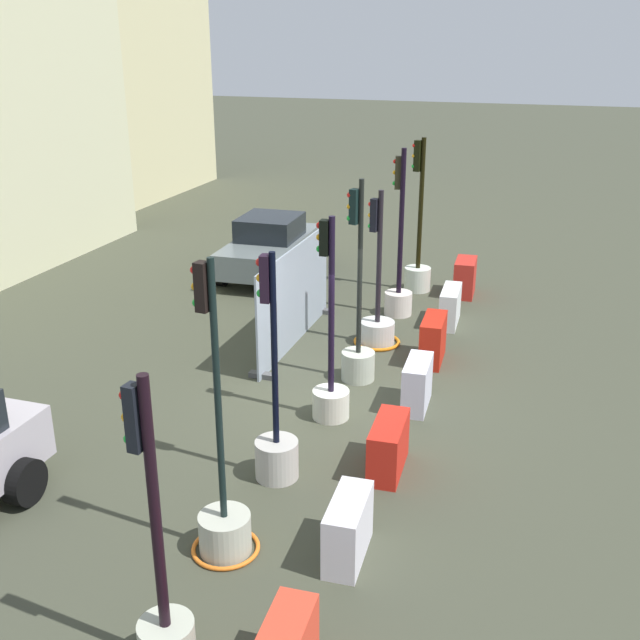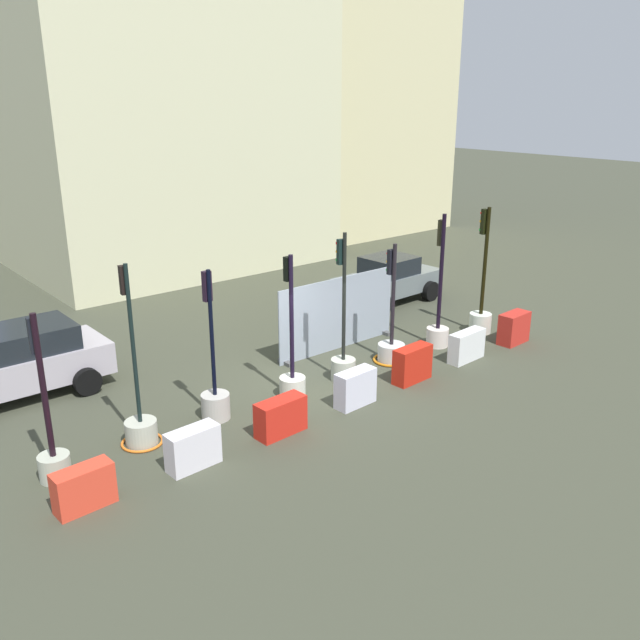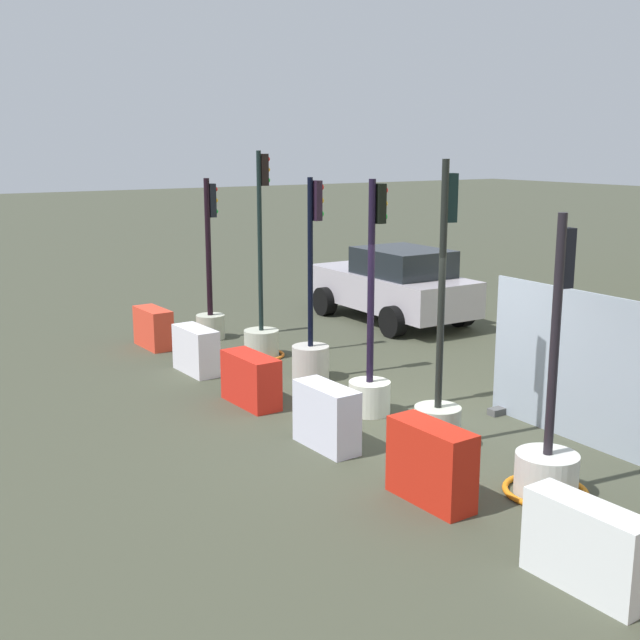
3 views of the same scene
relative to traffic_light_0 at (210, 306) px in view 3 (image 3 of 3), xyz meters
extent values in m
plane|color=#3E4131|center=(6.33, 0.01, -0.68)|extent=(120.00, 120.00, 0.00)
cylinder|color=#B3B7A3|center=(0.00, -0.01, -0.44)|extent=(0.58, 0.58, 0.49)
cylinder|color=black|center=(0.00, -0.01, 1.18)|extent=(0.11, 0.11, 2.74)
cube|color=black|center=(-0.01, 0.11, 2.11)|extent=(0.16, 0.14, 0.66)
sphere|color=red|center=(-0.02, 0.19, 2.33)|extent=(0.09, 0.09, 0.09)
sphere|color=orange|center=(-0.02, 0.19, 2.11)|extent=(0.09, 0.09, 0.09)
sphere|color=green|center=(-0.02, 0.19, 1.89)|extent=(0.09, 0.09, 0.09)
cylinder|color=#B5B8A5|center=(1.82, 0.19, -0.43)|extent=(0.65, 0.65, 0.50)
cylinder|color=black|center=(1.82, 0.19, 1.45)|extent=(0.08, 0.08, 3.27)
cube|color=black|center=(1.80, 0.30, 2.75)|extent=(0.16, 0.15, 0.56)
sphere|color=red|center=(1.80, 0.38, 2.94)|extent=(0.09, 0.09, 0.09)
sphere|color=orange|center=(1.80, 0.38, 2.75)|extent=(0.09, 0.09, 0.09)
sphere|color=green|center=(1.80, 0.38, 2.56)|extent=(0.09, 0.09, 0.09)
torus|color=orange|center=(1.82, 0.19, -0.65)|extent=(0.85, 0.85, 0.05)
cylinder|color=#B6B2AA|center=(3.57, 0.19, -0.40)|extent=(0.62, 0.62, 0.57)
cylinder|color=black|center=(3.57, 0.19, 1.29)|extent=(0.09, 0.09, 2.79)
cube|color=black|center=(3.58, 0.29, 2.30)|extent=(0.19, 0.14, 0.64)
sphere|color=red|center=(3.59, 0.37, 2.52)|extent=(0.11, 0.11, 0.11)
sphere|color=orange|center=(3.59, 0.37, 2.30)|extent=(0.11, 0.11, 0.11)
sphere|color=green|center=(3.59, 0.37, 2.09)|extent=(0.11, 0.11, 0.11)
cylinder|color=silver|center=(5.54, -0.01, -0.44)|extent=(0.61, 0.61, 0.48)
cylinder|color=black|center=(5.54, -0.01, 1.26)|extent=(0.10, 0.10, 2.93)
cube|color=black|center=(5.54, 0.11, 2.38)|extent=(0.17, 0.14, 0.56)
sphere|color=red|center=(5.55, 0.19, 2.57)|extent=(0.11, 0.11, 0.11)
sphere|color=orange|center=(5.55, 0.19, 2.38)|extent=(0.11, 0.11, 0.11)
sphere|color=green|center=(5.55, 0.19, 2.20)|extent=(0.11, 0.11, 0.11)
cylinder|color=#B1B7A4|center=(7.10, -0.04, -0.41)|extent=(0.61, 0.61, 0.54)
cylinder|color=black|center=(7.10, -0.04, 1.44)|extent=(0.09, 0.09, 3.16)
cube|color=black|center=(7.07, 0.07, 2.55)|extent=(0.18, 0.17, 0.60)
sphere|color=red|center=(7.05, 0.15, 2.75)|extent=(0.10, 0.10, 0.10)
sphere|color=orange|center=(7.05, 0.15, 2.55)|extent=(0.10, 0.10, 0.10)
sphere|color=green|center=(7.05, 0.15, 2.35)|extent=(0.10, 0.10, 0.10)
cylinder|color=silver|center=(8.88, 0.05, -0.44)|extent=(0.71, 0.71, 0.48)
cylinder|color=black|center=(8.88, 0.05, 1.15)|extent=(0.10, 0.10, 2.70)
cube|color=black|center=(8.86, 0.16, 2.00)|extent=(0.17, 0.16, 0.65)
sphere|color=red|center=(8.84, 0.24, 2.22)|extent=(0.09, 0.09, 0.09)
sphere|color=orange|center=(8.84, 0.24, 2.00)|extent=(0.09, 0.09, 0.09)
sphere|color=green|center=(8.84, 0.24, 1.79)|extent=(0.09, 0.09, 0.09)
torus|color=orange|center=(8.88, 0.05, -0.65)|extent=(0.96, 0.96, 0.07)
cube|color=#E54029|center=(0.07, -1.25, -0.30)|extent=(1.03, 0.46, 0.77)
cube|color=silver|center=(2.17, -1.28, -0.28)|extent=(1.05, 0.46, 0.80)
cube|color=red|center=(4.24, -1.29, -0.29)|extent=(1.13, 0.49, 0.78)
cube|color=silver|center=(6.35, -1.29, -0.26)|extent=(1.02, 0.44, 0.84)
cube|color=red|center=(8.34, -1.20, -0.24)|extent=(1.09, 0.46, 0.89)
cube|color=silver|center=(10.46, -1.19, -0.28)|extent=(1.18, 0.42, 0.81)
cube|color=#B3AAB4|center=(0.60, 4.12, 0.02)|extent=(4.17, 1.75, 0.76)
cube|color=black|center=(1.00, 4.13, 0.69)|extent=(1.94, 1.54, 0.58)
cylinder|color=black|center=(-0.69, 3.19, -0.36)|extent=(0.65, 0.28, 0.65)
cylinder|color=black|center=(-0.69, 5.05, -0.36)|extent=(0.65, 0.28, 0.65)
cylinder|color=black|center=(1.90, 3.20, -0.36)|extent=(0.65, 0.28, 0.65)
cylinder|color=black|center=(1.89, 5.06, -0.36)|extent=(0.65, 0.28, 0.65)
cube|color=#919DAB|center=(8.41, 1.66, 0.33)|extent=(4.04, 0.04, 2.03)
cube|color=#4C4C4C|center=(6.59, 1.66, -0.63)|extent=(0.16, 0.50, 0.10)
camera|label=1|loc=(-5.20, -3.34, 5.34)|focal=42.57mm
camera|label=2|loc=(-3.21, -11.46, 6.12)|focal=37.77mm
camera|label=3|loc=(14.72, -6.66, 3.20)|focal=45.28mm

